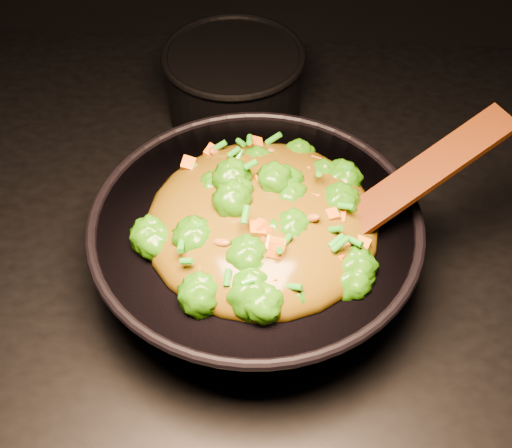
# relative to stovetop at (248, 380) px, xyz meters

# --- Properties ---
(stovetop) EXTENTS (1.20, 0.90, 0.90)m
(stovetop) POSITION_rel_stovetop_xyz_m (0.00, 0.00, 0.00)
(stovetop) COLOR black
(stovetop) RESTS_ON ground
(wok) EXTENTS (0.52, 0.52, 0.11)m
(wok) POSITION_rel_stovetop_xyz_m (0.02, -0.10, 0.50)
(wok) COLOR black
(wok) RESTS_ON stovetop
(stir_fry) EXTENTS (0.32, 0.32, 0.10)m
(stir_fry) POSITION_rel_stovetop_xyz_m (0.03, -0.11, 0.61)
(stir_fry) COLOR #297408
(stir_fry) RESTS_ON wok
(spatula) EXTENTS (0.26, 0.18, 0.12)m
(spatula) POSITION_rel_stovetop_xyz_m (0.19, -0.08, 0.61)
(spatula) COLOR black
(spatula) RESTS_ON wok
(back_pot) EXTENTS (0.24, 0.24, 0.12)m
(back_pot) POSITION_rel_stovetop_xyz_m (-0.03, 0.23, 0.51)
(back_pot) COLOR black
(back_pot) RESTS_ON stovetop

